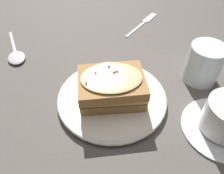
{
  "coord_description": "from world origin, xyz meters",
  "views": [
    {
      "loc": [
        -0.33,
        0.11,
        0.37
      ],
      "look_at": [
        -0.02,
        0.01,
        0.04
      ],
      "focal_mm": 35.0,
      "sensor_mm": 36.0,
      "label": 1
    }
  ],
  "objects_px": {
    "dinner_plate": "(112,97)",
    "water_glass": "(204,64)",
    "sandwich": "(112,86)",
    "fork": "(145,21)",
    "spoon": "(16,56)"
  },
  "relations": [
    {
      "from": "dinner_plate",
      "to": "water_glass",
      "type": "distance_m",
      "value": 0.23
    },
    {
      "from": "dinner_plate",
      "to": "sandwich",
      "type": "xyz_separation_m",
      "value": [
        -0.0,
        0.0,
        0.04
      ]
    },
    {
      "from": "water_glass",
      "to": "fork",
      "type": "distance_m",
      "value": 0.3
    },
    {
      "from": "sandwich",
      "to": "fork",
      "type": "xyz_separation_m",
      "value": [
        0.29,
        -0.21,
        -0.04
      ]
    },
    {
      "from": "water_glass",
      "to": "spoon",
      "type": "bearing_deg",
      "value": 61.77
    },
    {
      "from": "water_glass",
      "to": "spoon",
      "type": "distance_m",
      "value": 0.48
    },
    {
      "from": "dinner_plate",
      "to": "water_glass",
      "type": "relative_size",
      "value": 2.58
    },
    {
      "from": "water_glass",
      "to": "fork",
      "type": "bearing_deg",
      "value": 2.23
    },
    {
      "from": "dinner_plate",
      "to": "sandwich",
      "type": "height_order",
      "value": "sandwich"
    },
    {
      "from": "sandwich",
      "to": "fork",
      "type": "height_order",
      "value": "sandwich"
    },
    {
      "from": "fork",
      "to": "spoon",
      "type": "height_order",
      "value": "spoon"
    },
    {
      "from": "dinner_plate",
      "to": "fork",
      "type": "bearing_deg",
      "value": -35.91
    },
    {
      "from": "water_glass",
      "to": "spoon",
      "type": "relative_size",
      "value": 0.52
    },
    {
      "from": "sandwich",
      "to": "fork",
      "type": "distance_m",
      "value": 0.37
    },
    {
      "from": "dinner_plate",
      "to": "fork",
      "type": "distance_m",
      "value": 0.36
    }
  ]
}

